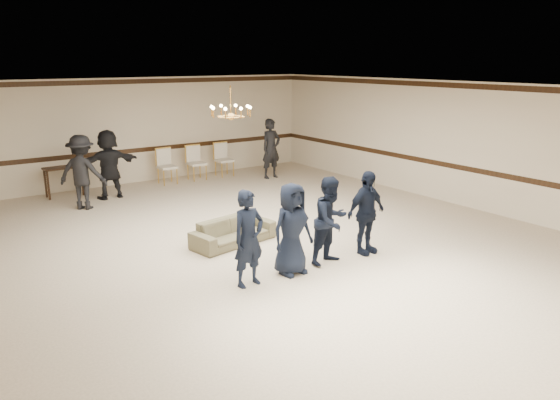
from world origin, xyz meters
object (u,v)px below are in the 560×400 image
(boy_d, at_px, (366,213))
(settee, at_px, (233,231))
(adult_right, at_px, (271,149))
(banquet_chair_right, at_px, (224,160))
(boy_c, at_px, (331,220))
(adult_left, at_px, (82,172))
(boy_a, at_px, (249,238))
(banquet_chair_left, at_px, (167,167))
(banquet_chair_mid, at_px, (197,163))
(console_table, at_px, (64,181))
(chandelier, at_px, (231,101))
(boy_b, at_px, (292,229))
(adult_mid, at_px, (109,164))

(boy_d, xyz_separation_m, settee, (-1.85, 1.98, -0.57))
(settee, relative_size, adult_right, 0.96)
(banquet_chair_right, bearing_deg, boy_c, -103.39)
(boy_c, xyz_separation_m, adult_left, (-2.71, 6.53, 0.12))
(boy_a, distance_m, boy_c, 1.80)
(boy_a, xyz_separation_m, banquet_chair_left, (1.99, 7.95, -0.30))
(banquet_chair_mid, bearing_deg, console_table, 179.84)
(adult_left, height_order, banquet_chair_left, adult_left)
(chandelier, height_order, banquet_chair_right, chandelier)
(adult_left, height_order, banquet_chair_right, adult_left)
(console_table, bearing_deg, boy_d, -68.39)
(adult_right, bearing_deg, chandelier, -136.50)
(adult_left, bearing_deg, boy_d, 160.17)
(adult_right, distance_m, banquet_chair_mid, 2.41)
(boy_a, xyz_separation_m, boy_c, (1.80, 0.00, 0.00))
(boy_c, height_order, adult_right, adult_right)
(settee, distance_m, adult_left, 4.93)
(boy_a, bearing_deg, banquet_chair_left, 69.48)
(boy_b, bearing_deg, chandelier, 78.96)
(chandelier, bearing_deg, adult_mid, 106.11)
(boy_b, relative_size, console_table, 1.64)
(adult_mid, bearing_deg, boy_c, 101.05)
(boy_a, distance_m, boy_d, 2.70)
(boy_b, height_order, banquet_chair_left, boy_b)
(chandelier, bearing_deg, banquet_chair_right, 62.57)
(boy_b, distance_m, boy_c, 0.90)
(chandelier, height_order, adult_left, chandelier)
(boy_b, relative_size, banquet_chair_right, 1.55)
(boy_d, bearing_deg, banquet_chair_right, 76.39)
(chandelier, distance_m, settee, 2.75)
(chandelier, distance_m, adult_left, 4.79)
(boy_d, distance_m, banquet_chair_left, 7.98)
(banquet_chair_left, bearing_deg, banquet_chair_mid, -0.92)
(settee, xyz_separation_m, banquet_chair_left, (1.14, 5.97, 0.27))
(boy_d, xyz_separation_m, adult_left, (-3.61, 6.53, 0.12))
(adult_left, bearing_deg, banquet_chair_left, -112.75)
(adult_left, bearing_deg, adult_right, -135.91)
(adult_left, bearing_deg, console_table, -45.27)
(boy_b, distance_m, settee, 2.06)
(adult_right, relative_size, console_table, 1.87)
(adult_right, bearing_deg, adult_mid, 171.91)
(boy_b, relative_size, adult_left, 0.87)
(console_table, bearing_deg, boy_b, -79.68)
(settee, height_order, adult_left, adult_left)
(settee, height_order, adult_mid, adult_mid)
(adult_left, bearing_deg, boy_a, 139.17)
(adult_mid, relative_size, banquet_chair_right, 1.78)
(boy_d, distance_m, adult_right, 7.24)
(boy_a, xyz_separation_m, banquet_chair_mid, (2.99, 7.95, -0.30))
(boy_a, bearing_deg, adult_right, 46.85)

